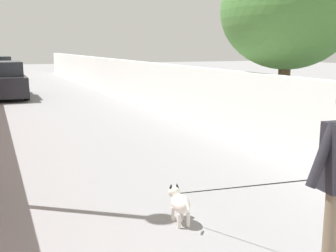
{
  "coord_description": "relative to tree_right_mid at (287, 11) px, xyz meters",
  "views": [
    {
      "loc": [
        -0.15,
        2.21,
        2.17
      ],
      "look_at": [
        5.47,
        -0.17,
        1.0
      ],
      "focal_mm": 44.51,
      "sensor_mm": 36.0,
      "label": 1
    }
  ],
  "objects": [
    {
      "name": "dog",
      "position": [
        -3.22,
        4.05,
        -2.66
      ],
      "size": [
        2.1,
        0.88,
        1.06
      ],
      "color": "white",
      "rests_on": "ground"
    },
    {
      "name": "ground_plane",
      "position": [
        6.5,
        3.88,
        -2.93
      ],
      "size": [
        80.0,
        80.0,
        0.0
      ],
      "primitive_type": "plane",
      "color": "gray"
    },
    {
      "name": "fence_right",
      "position": [
        4.5,
        1.0,
        -2.12
      ],
      "size": [
        48.0,
        0.3,
        1.62
      ],
      "primitive_type": "cube",
      "color": "white",
      "rests_on": "ground"
    },
    {
      "name": "tree_right_mid",
      "position": [
        0.0,
        0.0,
        0.0
      ],
      "size": [
        2.94,
        2.94,
        4.23
      ],
      "color": "brown",
      "rests_on": "ground"
    },
    {
      "name": "car_near",
      "position": [
        11.52,
        5.6,
        -2.22
      ],
      "size": [
        4.3,
        1.8,
        1.54
      ],
      "color": "black",
      "rests_on": "ground"
    }
  ]
}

